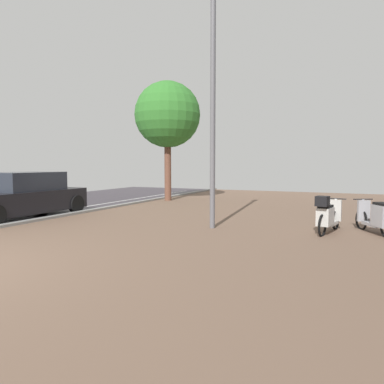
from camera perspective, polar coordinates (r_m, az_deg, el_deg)
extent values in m
cube|color=brown|center=(3.98, -1.64, -21.67)|extent=(14.40, 40.00, 0.05)
torus|color=black|center=(9.30, 19.68, -4.94)|extent=(0.17, 0.56, 0.56)
torus|color=black|center=(10.42, 21.53, -4.01)|extent=(0.17, 0.56, 0.56)
cube|color=silver|center=(9.86, 20.65, -4.60)|extent=(0.41, 0.70, 0.08)
cube|color=silver|center=(9.48, 20.07, -3.61)|extent=(0.40, 0.57, 0.43)
cube|color=black|center=(9.45, 20.11, -2.13)|extent=(0.35, 0.51, 0.06)
cylinder|color=silver|center=(10.36, 21.54, -2.50)|extent=(0.09, 0.13, 0.57)
cube|color=silver|center=(10.29, 21.43, -2.68)|extent=(0.33, 0.14, 0.56)
cylinder|color=black|center=(10.31, 21.55, -0.97)|extent=(0.51, 0.14, 0.03)
cube|color=black|center=(9.18, 19.68, -1.35)|extent=(0.33, 0.33, 0.24)
torus|color=black|center=(10.66, 24.92, -3.95)|extent=(0.31, 0.52, 0.56)
cube|color=#ABABB2|center=(10.17, 26.47, -4.53)|extent=(0.55, 0.70, 0.08)
cube|color=#ABABB2|center=(9.82, 27.60, -3.35)|extent=(0.50, 0.59, 0.52)
cube|color=black|center=(9.78, 27.66, -1.67)|extent=(0.45, 0.53, 0.06)
cylinder|color=#ABABB2|center=(10.60, 25.03, -2.49)|extent=(0.12, 0.14, 0.56)
cube|color=#ABABB2|center=(10.54, 25.22, -2.68)|extent=(0.32, 0.22, 0.55)
cylinder|color=black|center=(10.55, 25.14, -1.02)|extent=(0.47, 0.27, 0.03)
cube|color=black|center=(13.01, -25.16, -1.34)|extent=(1.78, 4.23, 0.69)
cube|color=#282D38|center=(13.10, -24.57, 1.54)|extent=(1.50, 2.20, 0.59)
cylinder|color=black|center=(14.72, -22.57, -1.44)|extent=(0.20, 0.62, 0.62)
cylinder|color=black|center=(13.53, -17.64, -1.80)|extent=(0.20, 0.62, 0.62)
cylinder|color=slate|center=(9.85, 3.26, 12.19)|extent=(0.14, 0.14, 6.12)
cylinder|color=brown|center=(17.26, -3.80, 3.57)|extent=(0.31, 0.31, 2.95)
sphere|color=#357B2D|center=(17.41, -3.84, 11.98)|extent=(3.07, 3.07, 3.07)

